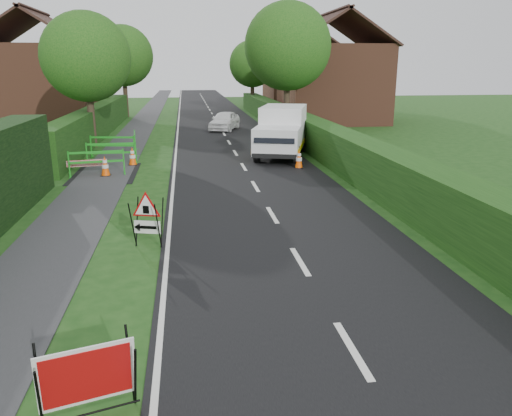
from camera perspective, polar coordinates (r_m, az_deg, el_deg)
ground at (r=9.68m, az=-8.37°, el=-9.14°), size 120.00×120.00×0.00m
road_surface at (r=44.02m, az=-5.01°, el=10.60°), size 6.00×90.00×0.02m
footpath at (r=44.08m, az=-12.28°, el=10.31°), size 2.00×90.00×0.02m
hedge_west_far at (r=31.47m, az=-17.54°, el=7.79°), size 1.00×24.00×1.80m
hedge_east at (r=25.89m, az=6.30°, el=6.81°), size 1.20×50.00×1.50m
house_west at (r=40.10m, az=-23.31°, el=13.03°), size 7.50×7.40×7.88m
house_east_a at (r=38.35m, az=8.67°, el=14.03°), size 7.50×7.40×7.88m
house_east_b at (r=52.15m, az=5.29°, el=14.60°), size 7.50×7.40×7.88m
tree_nw at (r=27.20m, az=-18.85°, el=16.01°), size 4.40×4.40×6.70m
tree_ne at (r=31.42m, az=3.63°, el=17.94°), size 5.20×5.20×7.79m
tree_fw at (r=43.04m, az=-14.98°, el=16.45°), size 4.80×4.80×7.24m
tree_fe at (r=47.19m, az=-0.42°, el=16.14°), size 4.20×4.20×6.33m
red_rect_sign at (r=6.52m, az=-18.75°, el=-17.81°), size 1.24×0.95×0.94m
triangle_sign at (r=11.66m, az=-12.56°, el=-0.85°), size 0.95×0.95×1.12m
works_van at (r=23.27m, az=2.96°, el=8.84°), size 3.31×5.28×2.26m
traffic_cone_0 at (r=20.64m, az=4.93°, el=5.62°), size 0.38×0.38×0.79m
traffic_cone_1 at (r=23.78m, az=3.11°, el=7.03°), size 0.38×0.38×0.79m
traffic_cone_2 at (r=25.09m, az=3.79°, el=7.49°), size 0.38×0.38×0.79m
traffic_cone_3 at (r=19.93m, az=-16.86°, el=4.62°), size 0.38×0.38×0.79m
traffic_cone_4 at (r=21.82m, az=-13.94°, el=5.77°), size 0.38×0.38×0.79m
ped_barrier_0 at (r=20.01m, az=-17.76°, el=5.29°), size 2.09×0.65×1.00m
ped_barrier_1 at (r=21.94m, az=-16.20°, el=6.30°), size 2.07×0.42×1.00m
ped_barrier_2 at (r=23.97m, az=-16.09°, el=7.08°), size 2.09×0.69×1.00m
ped_barrier_3 at (r=24.90m, az=-13.68°, el=7.56°), size 0.53×2.08×1.00m
redwhite_plank at (r=20.51m, az=-18.65°, el=3.65°), size 1.49×0.29×0.25m
hatchback_car at (r=33.16m, az=-3.62°, el=9.93°), size 2.55×3.86×1.22m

